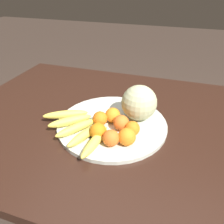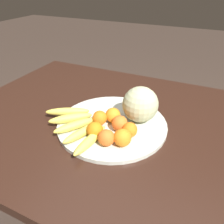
# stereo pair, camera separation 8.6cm
# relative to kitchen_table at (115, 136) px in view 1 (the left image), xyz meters

# --- Properties ---
(ground_plane) EXTENTS (12.00, 12.00, 0.00)m
(ground_plane) POSITION_rel_kitchen_table_xyz_m (0.00, 0.00, -0.64)
(ground_plane) COLOR #382B23
(kitchen_table) EXTENTS (1.43, 1.01, 0.73)m
(kitchen_table) POSITION_rel_kitchen_table_xyz_m (0.00, 0.00, 0.00)
(kitchen_table) COLOR black
(kitchen_table) RESTS_ON ground_plane
(fruit_bowl) EXTENTS (0.44, 0.44, 0.02)m
(fruit_bowl) POSITION_rel_kitchen_table_xyz_m (-0.00, -0.05, 0.10)
(fruit_bowl) COLOR beige
(fruit_bowl) RESTS_ON kitchen_table
(melon) EXTENTS (0.14, 0.14, 0.14)m
(melon) POSITION_rel_kitchen_table_xyz_m (0.09, 0.02, 0.18)
(melon) COLOR #B2B789
(melon) RESTS_ON fruit_bowl
(banana_bunch) EXTENTS (0.30, 0.28, 0.04)m
(banana_bunch) POSITION_rel_kitchen_table_xyz_m (-0.11, -0.14, 0.12)
(banana_bunch) COLOR #473819
(banana_bunch) RESTS_ON fruit_bowl
(orange_front_left) EXTENTS (0.06, 0.06, 0.06)m
(orange_front_left) POSITION_rel_kitchen_table_xyz_m (0.10, -0.10, 0.13)
(orange_front_left) COLOR orange
(orange_front_left) RESTS_ON fruit_bowl
(orange_front_right) EXTENTS (0.06, 0.06, 0.06)m
(orange_front_right) POSITION_rel_kitchen_table_xyz_m (0.09, -0.16, 0.14)
(orange_front_right) COLOR orange
(orange_front_right) RESTS_ON fruit_bowl
(orange_mid_center) EXTENTS (0.06, 0.06, 0.06)m
(orange_mid_center) POSITION_rel_kitchen_table_xyz_m (0.04, -0.18, 0.14)
(orange_mid_center) COLOR orange
(orange_mid_center) RESTS_ON fruit_bowl
(orange_back_left) EXTENTS (0.06, 0.06, 0.06)m
(orange_back_left) POSITION_rel_kitchen_table_xyz_m (0.05, -0.08, 0.14)
(orange_back_left) COLOR orange
(orange_back_left) RESTS_ON fruit_bowl
(orange_back_right) EXTENTS (0.06, 0.06, 0.06)m
(orange_back_right) POSITION_rel_kitchen_table_xyz_m (-0.00, -0.04, 0.14)
(orange_back_right) COLOR orange
(orange_back_right) RESTS_ON fruit_bowl
(orange_top_small) EXTENTS (0.06, 0.06, 0.06)m
(orange_top_small) POSITION_rel_kitchen_table_xyz_m (-0.02, -0.16, 0.14)
(orange_top_small) COLOR orange
(orange_top_small) RESTS_ON fruit_bowl
(orange_side_extra) EXTENTS (0.06, 0.06, 0.06)m
(orange_side_extra) POSITION_rel_kitchen_table_xyz_m (-0.04, -0.08, 0.13)
(orange_side_extra) COLOR orange
(orange_side_extra) RESTS_ON fruit_bowl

